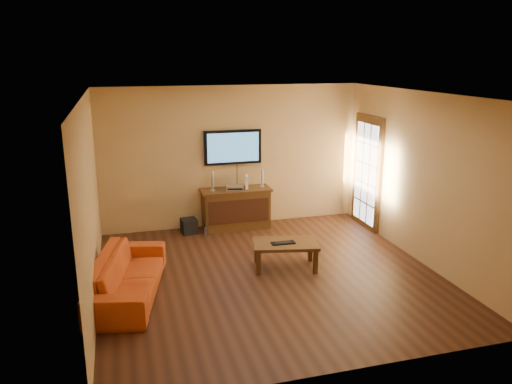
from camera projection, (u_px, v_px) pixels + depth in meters
name	position (u px, v px, depth m)	size (l,w,h in m)	color
ground_plane	(270.00, 275.00, 7.58)	(5.00, 5.00, 0.00)	#331A0E
room_walls	(259.00, 158.00, 7.72)	(5.00, 5.00, 5.00)	tan
french_door	(367.00, 173.00, 9.52)	(0.07, 1.02, 2.22)	#44270F
media_console	(236.00, 208.00, 9.56)	(1.33, 0.51, 0.78)	#44270F
television	(233.00, 147.00, 9.45)	(1.10, 0.08, 0.65)	black
coffee_table	(285.00, 246.00, 7.75)	(1.10, 0.79, 0.42)	#44270F
sofa	(127.00, 269.00, 6.85)	(2.02, 0.59, 0.79)	#BF4615
speaker_left	(212.00, 182.00, 9.29)	(0.11, 0.11, 0.38)	silver
speaker_right	(262.00, 179.00, 9.59)	(0.09, 0.09, 0.33)	silver
av_receiver	(235.00, 188.00, 9.40)	(0.33, 0.23, 0.07)	silver
game_console	(247.00, 182.00, 9.48)	(0.05, 0.18, 0.25)	white
subwoofer	(189.00, 226.00, 9.34)	(0.28, 0.28, 0.28)	black
bottle	(206.00, 232.00, 9.17)	(0.07, 0.07, 0.19)	white
keyboard	(283.00, 243.00, 7.69)	(0.37, 0.15, 0.02)	black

